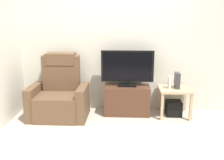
% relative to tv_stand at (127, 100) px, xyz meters
% --- Properties ---
extents(ground_plane, '(6.40, 6.40, 0.00)m').
position_rel_tv_stand_xyz_m(ground_plane, '(-0.10, -0.85, -0.25)').
color(ground_plane, '#B2A899').
extents(wall_back, '(6.40, 0.06, 2.60)m').
position_rel_tv_stand_xyz_m(wall_back, '(-0.10, 0.28, 1.05)').
color(wall_back, beige).
rests_on(wall_back, ground).
extents(tv_stand, '(0.79, 0.44, 0.51)m').
position_rel_tv_stand_xyz_m(tv_stand, '(0.00, 0.00, 0.00)').
color(tv_stand, '#4C2D1E').
rests_on(tv_stand, ground).
extents(television, '(0.92, 0.20, 0.63)m').
position_rel_tv_stand_xyz_m(television, '(0.00, 0.02, 0.58)').
color(television, black).
rests_on(television, tv_stand).
extents(recliner_armchair, '(0.98, 0.78, 1.08)m').
position_rel_tv_stand_xyz_m(recliner_armchair, '(-1.17, -0.19, 0.12)').
color(recliner_armchair, brown).
rests_on(recliner_armchair, ground).
extents(side_table, '(0.54, 0.54, 0.50)m').
position_rel_tv_stand_xyz_m(side_table, '(0.82, -0.06, 0.16)').
color(side_table, tan).
rests_on(side_table, ground).
extents(subwoofer_box, '(0.26, 0.26, 0.26)m').
position_rel_tv_stand_xyz_m(subwoofer_box, '(0.82, -0.06, -0.12)').
color(subwoofer_box, black).
rests_on(subwoofer_box, ground).
extents(book_upright, '(0.03, 0.11, 0.21)m').
position_rel_tv_stand_xyz_m(book_upright, '(0.72, -0.08, 0.35)').
color(book_upright, white).
rests_on(book_upright, side_table).
extents(game_console, '(0.07, 0.20, 0.27)m').
position_rel_tv_stand_xyz_m(game_console, '(0.86, -0.05, 0.38)').
color(game_console, '#333338').
rests_on(game_console, side_table).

